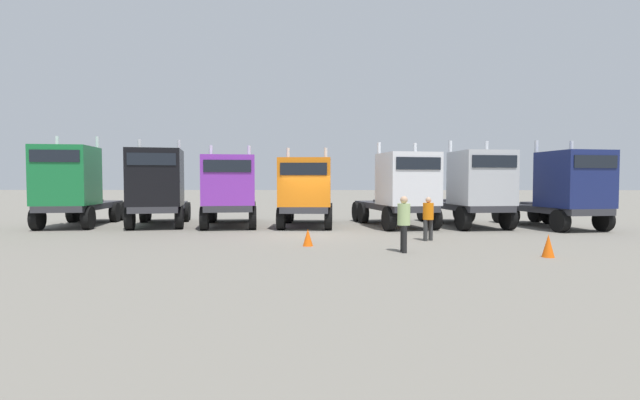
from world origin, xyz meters
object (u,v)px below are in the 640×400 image
at_px(visitor_with_camera, 404,220).
at_px(traffic_cone_near, 548,246).
at_px(semi_truck_green, 72,186).
at_px(semi_truck_white, 402,189).
at_px(semi_truck_orange, 306,191).
at_px(semi_truck_purple, 230,190).
at_px(traffic_cone_far, 308,237).
at_px(semi_truck_silver, 474,188).
at_px(visitor_in_hivis, 428,216).
at_px(semi_truck_navy, 565,189).
at_px(semi_truck_black, 158,187).

bearing_deg(visitor_with_camera, traffic_cone_near, -11.87).
relative_size(semi_truck_green, semi_truck_white, 1.00).
relative_size(semi_truck_orange, semi_truck_white, 0.86).
bearing_deg(semi_truck_green, traffic_cone_near, 57.19).
relative_size(visitor_with_camera, traffic_cone_near, 2.61).
distance_m(semi_truck_purple, traffic_cone_far, 7.78).
height_order(semi_truck_purple, semi_truck_orange, semi_truck_purple).
height_order(semi_truck_silver, visitor_in_hivis, semi_truck_silver).
distance_m(semi_truck_purple, visitor_in_hivis, 9.96).
relative_size(semi_truck_silver, traffic_cone_near, 9.89).
distance_m(semi_truck_orange, semi_truck_navy, 12.21).
xyz_separation_m(semi_truck_silver, visitor_in_hivis, (-3.24, -4.91, -0.95)).
bearing_deg(visitor_in_hivis, traffic_cone_near, 2.78).
distance_m(semi_truck_navy, visitor_in_hivis, 8.50).
xyz_separation_m(semi_truck_black, semi_truck_white, (11.95, -0.06, -0.11)).
relative_size(semi_truck_black, semi_truck_purple, 1.01).
distance_m(semi_truck_navy, traffic_cone_far, 13.24).
height_order(semi_truck_green, semi_truck_orange, semi_truck_green).
distance_m(semi_truck_purple, semi_truck_navy, 15.96).
bearing_deg(visitor_in_hivis, semi_truck_white, 149.13).
height_order(semi_truck_white, traffic_cone_near, semi_truck_white).
xyz_separation_m(visitor_with_camera, traffic_cone_near, (4.14, -0.83, -0.70)).
bearing_deg(semi_truck_purple, semi_truck_orange, 79.33).
relative_size(semi_truck_silver, visitor_with_camera, 3.78).
distance_m(semi_truck_black, traffic_cone_far, 10.16).
distance_m(semi_truck_orange, semi_truck_silver, 8.15).
bearing_deg(semi_truck_white, traffic_cone_far, -46.93).
height_order(semi_truck_orange, traffic_cone_far, semi_truck_orange).
relative_size(semi_truck_white, semi_truck_silver, 0.99).
height_order(semi_truck_purple, visitor_with_camera, semi_truck_purple).
bearing_deg(visitor_with_camera, semi_truck_silver, 58.72).
distance_m(semi_truck_orange, visitor_with_camera, 8.47).
relative_size(semi_truck_white, traffic_cone_far, 11.26).
height_order(visitor_in_hivis, traffic_cone_near, visitor_in_hivis).
bearing_deg(semi_truck_purple, visitor_with_camera, 33.31).
distance_m(visitor_in_hivis, traffic_cone_near, 4.65).
distance_m(semi_truck_purple, semi_truck_silver, 11.90).
xyz_separation_m(semi_truck_orange, semi_truck_white, (4.65, -0.02, 0.11)).
bearing_deg(traffic_cone_far, visitor_with_camera, -23.12).
xyz_separation_m(visitor_in_hivis, traffic_cone_near, (2.76, -3.70, -0.62)).
xyz_separation_m(semi_truck_green, visitor_with_camera, (14.92, -7.44, -1.00)).
bearing_deg(semi_truck_purple, semi_truck_navy, 77.93).
height_order(semi_truck_orange, semi_truck_white, semi_truck_white).
distance_m(semi_truck_silver, traffic_cone_far, 10.20).
bearing_deg(visitor_with_camera, visitor_in_hivis, 63.68).
distance_m(semi_truck_navy, visitor_with_camera, 11.27).
bearing_deg(visitor_with_camera, traffic_cone_far, 156.34).
xyz_separation_m(semi_truck_navy, traffic_cone_near, (-4.53, -7.96, -1.56)).
xyz_separation_m(semi_truck_purple, visitor_in_hivis, (8.65, -4.85, -0.88)).
relative_size(semi_truck_silver, traffic_cone_far, 11.32).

